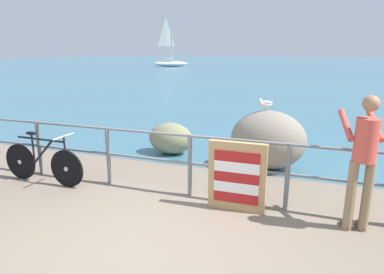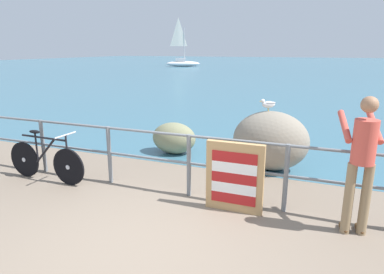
{
  "view_description": "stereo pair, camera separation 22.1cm",
  "coord_description": "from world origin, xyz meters",
  "px_view_note": "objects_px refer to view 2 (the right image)",
  "views": [
    {
      "loc": [
        1.71,
        -3.15,
        2.32
      ],
      "look_at": [
        -0.1,
        2.05,
        0.87
      ],
      "focal_mm": 31.64,
      "sensor_mm": 36.0,
      "label": 1
    },
    {
      "loc": [
        1.92,
        -3.07,
        2.32
      ],
      "look_at": [
        -0.1,
        2.05,
        0.87
      ],
      "focal_mm": 31.64,
      "sensor_mm": 36.0,
      "label": 2
    }
  ],
  "objects_px": {
    "sailboat": "(182,61)",
    "bicycle": "(46,160)",
    "folded_deckchair_stack": "(234,177)",
    "breakwater_boulder_left": "(174,138)",
    "person_at_railing": "(362,160)",
    "seagull": "(268,104)",
    "breakwater_boulder_main": "(270,141)"
  },
  "relations": [
    {
      "from": "breakwater_boulder_main",
      "to": "breakwater_boulder_left",
      "type": "relative_size",
      "value": 1.44
    },
    {
      "from": "seagull",
      "to": "sailboat",
      "type": "xyz_separation_m",
      "value": [
        -16.93,
        35.44,
        -0.59
      ]
    },
    {
      "from": "person_at_railing",
      "to": "sailboat",
      "type": "bearing_deg",
      "value": 13.1
    },
    {
      "from": "bicycle",
      "to": "breakwater_boulder_left",
      "type": "height_order",
      "value": "bicycle"
    },
    {
      "from": "person_at_railing",
      "to": "breakwater_boulder_main",
      "type": "height_order",
      "value": "person_at_railing"
    },
    {
      "from": "folded_deckchair_stack",
      "to": "breakwater_boulder_left",
      "type": "distance_m",
      "value": 3.01
    },
    {
      "from": "person_at_railing",
      "to": "sailboat",
      "type": "relative_size",
      "value": 0.29
    },
    {
      "from": "folded_deckchair_stack",
      "to": "breakwater_boulder_left",
      "type": "relative_size",
      "value": 1.02
    },
    {
      "from": "bicycle",
      "to": "breakwater_boulder_left",
      "type": "relative_size",
      "value": 1.67
    },
    {
      "from": "person_at_railing",
      "to": "breakwater_boulder_main",
      "type": "distance_m",
      "value": 2.49
    },
    {
      "from": "folded_deckchair_stack",
      "to": "sailboat",
      "type": "bearing_deg",
      "value": 114.18
    },
    {
      "from": "person_at_railing",
      "to": "seagull",
      "type": "bearing_deg",
      "value": 22.93
    },
    {
      "from": "bicycle",
      "to": "sailboat",
      "type": "distance_m",
      "value": 39.87
    },
    {
      "from": "person_at_railing",
      "to": "breakwater_boulder_main",
      "type": "xyz_separation_m",
      "value": [
        -1.4,
        2.02,
        -0.41
      ]
    },
    {
      "from": "breakwater_boulder_main",
      "to": "seagull",
      "type": "xyz_separation_m",
      "value": [
        -0.08,
        0.02,
        0.72
      ]
    },
    {
      "from": "sailboat",
      "to": "bicycle",
      "type": "bearing_deg",
      "value": -93.23
    },
    {
      "from": "folded_deckchair_stack",
      "to": "seagull",
      "type": "distance_m",
      "value": 2.16
    },
    {
      "from": "bicycle",
      "to": "sailboat",
      "type": "xyz_separation_m",
      "value": [
        -13.39,
        37.55,
        0.32
      ]
    },
    {
      "from": "folded_deckchair_stack",
      "to": "seagull",
      "type": "relative_size",
      "value": 3.21
    },
    {
      "from": "person_at_railing",
      "to": "seagull",
      "type": "height_order",
      "value": "person_at_railing"
    },
    {
      "from": "person_at_railing",
      "to": "folded_deckchair_stack",
      "type": "relative_size",
      "value": 1.71
    },
    {
      "from": "folded_deckchair_stack",
      "to": "breakwater_boulder_main",
      "type": "xyz_separation_m",
      "value": [
        0.2,
        1.99,
        0.06
      ]
    },
    {
      "from": "seagull",
      "to": "person_at_railing",
      "type": "bearing_deg",
      "value": 94.76
    },
    {
      "from": "bicycle",
      "to": "seagull",
      "type": "distance_m",
      "value": 4.22
    },
    {
      "from": "folded_deckchair_stack",
      "to": "breakwater_boulder_main",
      "type": "relative_size",
      "value": 0.71
    },
    {
      "from": "person_at_railing",
      "to": "seagull",
      "type": "relative_size",
      "value": 5.5
    },
    {
      "from": "folded_deckchair_stack",
      "to": "breakwater_boulder_left",
      "type": "xyz_separation_m",
      "value": [
        -1.99,
        2.25,
        -0.17
      ]
    },
    {
      "from": "person_at_railing",
      "to": "breakwater_boulder_left",
      "type": "distance_m",
      "value": 4.3
    },
    {
      "from": "person_at_railing",
      "to": "folded_deckchair_stack",
      "type": "xyz_separation_m",
      "value": [
        -1.6,
        0.03,
        -0.47
      ]
    },
    {
      "from": "bicycle",
      "to": "breakwater_boulder_main",
      "type": "bearing_deg",
      "value": 31.57
    },
    {
      "from": "folded_deckchair_stack",
      "to": "bicycle",
      "type": "bearing_deg",
      "value": -178.39
    },
    {
      "from": "folded_deckchair_stack",
      "to": "seagull",
      "type": "xyz_separation_m",
      "value": [
        0.11,
        2.02,
        0.78
      ]
    }
  ]
}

